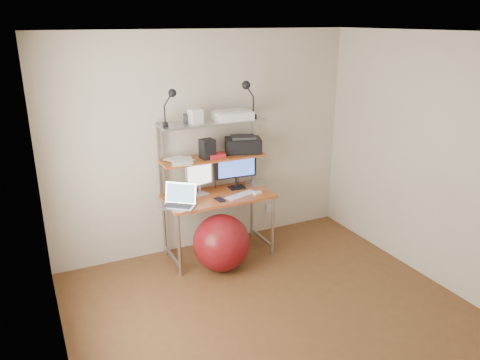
# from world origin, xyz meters

# --- Properties ---
(room) EXTENTS (3.60, 3.60, 3.60)m
(room) POSITION_xyz_m (0.00, 0.00, 1.25)
(room) COLOR brown
(room) RESTS_ON ground
(computer_desk) EXTENTS (1.20, 0.60, 1.57)m
(computer_desk) POSITION_xyz_m (0.00, 1.50, 0.96)
(computer_desk) COLOR #AB5521
(computer_desk) RESTS_ON ground
(desktop) EXTENTS (1.20, 0.60, 0.00)m
(desktop) POSITION_xyz_m (0.00, 1.44, 0.74)
(desktop) COLOR #AB5521
(desktop) RESTS_ON computer_desk
(mid_shelf) EXTENTS (1.18, 0.34, 0.00)m
(mid_shelf) POSITION_xyz_m (0.00, 1.57, 1.15)
(mid_shelf) COLOR #AB5521
(mid_shelf) RESTS_ON computer_desk
(top_shelf) EXTENTS (1.18, 0.34, 0.00)m
(top_shelf) POSITION_xyz_m (0.00, 1.57, 1.55)
(top_shelf) COLOR #A7A6AB
(top_shelf) RESTS_ON computer_desk
(floor) EXTENTS (3.60, 3.60, 0.00)m
(floor) POSITION_xyz_m (0.00, 0.00, 0.00)
(floor) COLOR brown
(floor) RESTS_ON ground
(wall_outlet) EXTENTS (0.08, 0.01, 0.12)m
(wall_outlet) POSITION_xyz_m (0.85, 1.79, 0.30)
(wall_outlet) COLOR silver
(wall_outlet) RESTS_ON room
(monitor_silver) EXTENTS (0.35, 0.16, 0.39)m
(monitor_silver) POSITION_xyz_m (-0.17, 1.55, 0.95)
(monitor_silver) COLOR silver
(monitor_silver) RESTS_ON desktop
(monitor_black) EXTENTS (0.49, 0.15, 0.49)m
(monitor_black) POSITION_xyz_m (0.29, 1.57, 0.99)
(monitor_black) COLOR black
(monitor_black) RESTS_ON desktop
(laptop) EXTENTS (0.43, 0.42, 0.29)m
(laptop) POSITION_xyz_m (-0.48, 1.33, 0.79)
(laptop) COLOR silver
(laptop) RESTS_ON desktop
(keyboard) EXTENTS (0.40, 0.22, 0.01)m
(keyboard) POSITION_xyz_m (0.22, 1.32, 0.75)
(keyboard) COLOR silver
(keyboard) RESTS_ON desktop
(mouse) EXTENTS (0.10, 0.08, 0.03)m
(mouse) POSITION_xyz_m (0.41, 1.28, 0.75)
(mouse) COLOR silver
(mouse) RESTS_ON desktop
(mac_mini) EXTENTS (0.23, 0.23, 0.04)m
(mac_mini) POSITION_xyz_m (0.54, 1.53, 0.76)
(mac_mini) COLOR silver
(mac_mini) RESTS_ON desktop
(phone) EXTENTS (0.09, 0.15, 0.01)m
(phone) POSITION_xyz_m (-0.04, 1.29, 0.75)
(phone) COLOR black
(phone) RESTS_ON desktop
(printer) EXTENTS (0.46, 0.38, 0.19)m
(printer) POSITION_xyz_m (0.38, 1.59, 1.24)
(printer) COLOR black
(printer) RESTS_ON mid_shelf
(nas_cube) EXTENTS (0.16, 0.16, 0.21)m
(nas_cube) POSITION_xyz_m (-0.08, 1.54, 1.26)
(nas_cube) COLOR black
(nas_cube) RESTS_ON mid_shelf
(red_box) EXTENTS (0.19, 0.13, 0.05)m
(red_box) POSITION_xyz_m (0.01, 1.51, 1.18)
(red_box) COLOR #B01C22
(red_box) RESTS_ON mid_shelf
(scanner) EXTENTS (0.42, 0.28, 0.11)m
(scanner) POSITION_xyz_m (0.23, 1.55, 1.60)
(scanner) COLOR silver
(scanner) RESTS_ON top_shelf
(box_white) EXTENTS (0.15, 0.13, 0.15)m
(box_white) POSITION_xyz_m (-0.20, 1.53, 1.63)
(box_white) COLOR silver
(box_white) RESTS_ON top_shelf
(box_grey) EXTENTS (0.11, 0.11, 0.09)m
(box_grey) POSITION_xyz_m (-0.26, 1.61, 1.60)
(box_grey) COLOR #2D2E30
(box_grey) RESTS_ON top_shelf
(clip_lamp_left) EXTENTS (0.15, 0.09, 0.38)m
(clip_lamp_left) POSITION_xyz_m (-0.47, 1.51, 1.83)
(clip_lamp_left) COLOR black
(clip_lamp_left) RESTS_ON top_shelf
(clip_lamp_right) EXTENTS (0.17, 0.09, 0.42)m
(clip_lamp_right) POSITION_xyz_m (0.39, 1.49, 1.86)
(clip_lamp_right) COLOR black
(clip_lamp_right) RESTS_ON top_shelf
(exercise_ball) EXTENTS (0.62, 0.62, 0.62)m
(exercise_ball) POSITION_xyz_m (-0.10, 1.13, 0.31)
(exercise_ball) COLOR maroon
(exercise_ball) RESTS_ON floor
(paper_stack) EXTENTS (0.33, 0.41, 0.02)m
(paper_stack) POSITION_xyz_m (-0.38, 1.56, 1.16)
(paper_stack) COLOR white
(paper_stack) RESTS_ON mid_shelf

